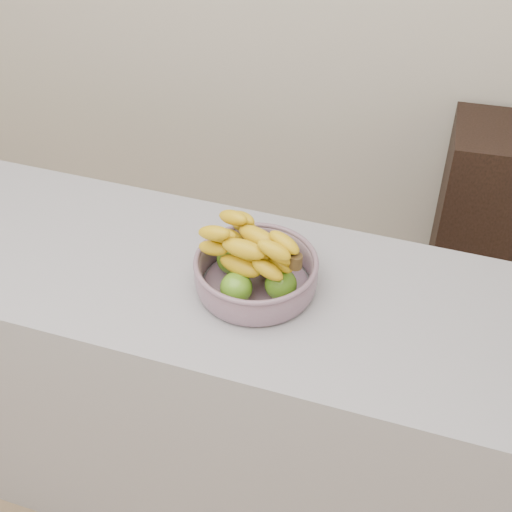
% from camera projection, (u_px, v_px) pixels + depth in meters
% --- Properties ---
extents(counter, '(2.00, 0.60, 0.90)m').
position_uv_depth(counter, '(153.00, 374.00, 2.13)').
color(counter, '#A09FA8').
rests_on(counter, ground).
extents(cabinet, '(0.48, 0.39, 0.81)m').
position_uv_depth(cabinet, '(496.00, 223.00, 2.78)').
color(cabinet, black).
rests_on(cabinet, ground).
extents(fruit_bowl, '(0.30, 0.30, 0.18)m').
position_uv_depth(fruit_bowl, '(256.00, 269.00, 1.72)').
color(fruit_bowl, '#8B92A7').
rests_on(fruit_bowl, counter).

